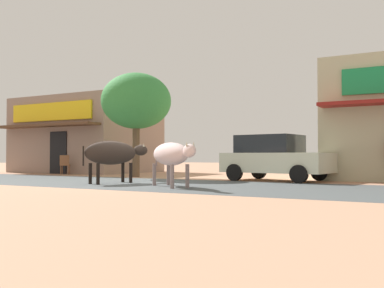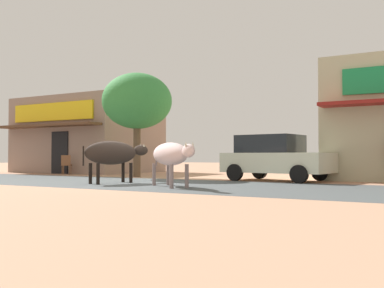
{
  "view_description": "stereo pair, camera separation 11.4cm",
  "coord_description": "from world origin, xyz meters",
  "px_view_note": "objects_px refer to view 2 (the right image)",
  "views": [
    {
      "loc": [
        8.89,
        -11.9,
        0.9
      ],
      "look_at": [
        1.78,
        0.79,
        1.28
      ],
      "focal_mm": 41.98,
      "sensor_mm": 36.0,
      "label": 1
    },
    {
      "loc": [
        8.99,
        -11.84,
        0.9
      ],
      "look_at": [
        1.78,
        0.79,
        1.28
      ],
      "focal_mm": 41.98,
      "sensor_mm": 36.0,
      "label": 2
    }
  ],
  "objects_px": {
    "parked_hatchback_car": "(275,157)",
    "cow_far_dark": "(171,155)",
    "cow_near_brown": "(113,153)",
    "cafe_chair_near_tree": "(66,164)",
    "roadside_tree": "(137,101)"
  },
  "relations": [
    {
      "from": "roadside_tree",
      "to": "cafe_chair_near_tree",
      "type": "distance_m",
      "value": 5.28
    },
    {
      "from": "cafe_chair_near_tree",
      "to": "parked_hatchback_car",
      "type": "bearing_deg",
      "value": -1.35
    },
    {
      "from": "parked_hatchback_car",
      "to": "cow_far_dark",
      "type": "height_order",
      "value": "parked_hatchback_car"
    },
    {
      "from": "cow_far_dark",
      "to": "parked_hatchback_car",
      "type": "bearing_deg",
      "value": 71.03
    },
    {
      "from": "cow_near_brown",
      "to": "cafe_chair_near_tree",
      "type": "height_order",
      "value": "cow_near_brown"
    },
    {
      "from": "cow_near_brown",
      "to": "cafe_chair_near_tree",
      "type": "bearing_deg",
      "value": 146.28
    },
    {
      "from": "roadside_tree",
      "to": "cow_near_brown",
      "type": "height_order",
      "value": "roadside_tree"
    },
    {
      "from": "roadside_tree",
      "to": "cow_far_dark",
      "type": "relative_size",
      "value": 1.8
    },
    {
      "from": "cafe_chair_near_tree",
      "to": "roadside_tree",
      "type": "bearing_deg",
      "value": -5.74
    },
    {
      "from": "roadside_tree",
      "to": "parked_hatchback_car",
      "type": "distance_m",
      "value": 6.43
    },
    {
      "from": "cow_near_brown",
      "to": "cow_far_dark",
      "type": "xyz_separation_m",
      "value": [
        2.56,
        -0.51,
        -0.04
      ]
    },
    {
      "from": "cow_near_brown",
      "to": "cafe_chair_near_tree",
      "type": "relative_size",
      "value": 2.74
    },
    {
      "from": "cow_far_dark",
      "to": "cafe_chair_near_tree",
      "type": "height_order",
      "value": "cow_far_dark"
    },
    {
      "from": "roadside_tree",
      "to": "parked_hatchback_car",
      "type": "relative_size",
      "value": 1.11
    },
    {
      "from": "cow_near_brown",
      "to": "roadside_tree",
      "type": "bearing_deg",
      "value": 116.14
    }
  ]
}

